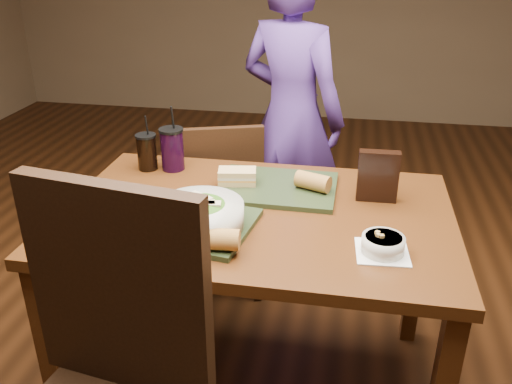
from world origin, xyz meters
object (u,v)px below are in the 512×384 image
at_px(salad_bowl, 200,214).
at_px(sandwich_far, 237,176).
at_px(tray_near, 185,224).
at_px(tray_far, 277,187).
at_px(sandwich_near, 141,207).
at_px(dining_table, 256,234).
at_px(baguette_near, 218,239).
at_px(baguette_far, 313,182).
at_px(cup_berry, 172,149).
at_px(soup_bowl, 383,244).
at_px(cup_cola, 147,152).
at_px(chair_far, 227,200).
at_px(chip_bag, 378,176).
at_px(diner, 292,117).

distance_m(salad_bowl, sandwich_far, 0.34).
distance_m(tray_near, tray_far, 0.41).
bearing_deg(sandwich_near, tray_far, 37.03).
xyz_separation_m(dining_table, baguette_near, (-0.06, -0.29, 0.14)).
xyz_separation_m(sandwich_far, baguette_far, (0.27, -0.00, 0.00)).
xyz_separation_m(sandwich_near, cup_berry, (-0.03, 0.42, 0.04)).
bearing_deg(tray_near, sandwich_near, 171.96).
height_order(soup_bowl, baguette_far, baguette_far).
bearing_deg(cup_berry, tray_near, -67.54).
distance_m(tray_near, baguette_far, 0.49).
bearing_deg(baguette_near, baguette_far, 62.73).
height_order(tray_far, cup_cola, cup_cola).
xyz_separation_m(chair_far, sandwich_near, (-0.11, -0.72, 0.32)).
relative_size(cup_cola, chip_bag, 1.22).
xyz_separation_m(chair_far, tray_far, (0.29, -0.42, 0.28)).
relative_size(tray_near, cup_berry, 1.63).
height_order(diner, soup_bowl, diner).
height_order(salad_bowl, soup_bowl, salad_bowl).
distance_m(diner, sandwich_near, 1.17).
distance_m(sandwich_near, baguette_near, 0.34).
distance_m(diner, cup_berry, 0.80).
bearing_deg(tray_far, chip_bag, -3.56).
relative_size(baguette_far, cup_cola, 0.56).
distance_m(chair_far, baguette_far, 0.69).
bearing_deg(diner, chair_far, 82.00).
height_order(tray_near, soup_bowl, soup_bowl).
distance_m(soup_bowl, sandwich_far, 0.62).
bearing_deg(chip_bag, tray_far, 175.02).
bearing_deg(soup_bowl, diner, 109.04).
xyz_separation_m(dining_table, salad_bowl, (-0.14, -0.17, 0.15)).
relative_size(chair_far, cup_berry, 3.34).
bearing_deg(tray_far, dining_table, -104.05).
bearing_deg(cup_berry, chip_bag, -10.19).
xyz_separation_m(salad_bowl, cup_cola, (-0.34, 0.45, 0.01)).
relative_size(soup_bowl, cup_cola, 0.73).
distance_m(tray_near, chip_bag, 0.67).
distance_m(tray_far, sandwich_far, 0.15).
bearing_deg(chair_far, tray_near, -86.57).
xyz_separation_m(baguette_far, chip_bag, (0.22, -0.01, 0.04)).
distance_m(diner, cup_cola, 0.86).
xyz_separation_m(chair_far, sandwich_far, (0.15, -0.43, 0.32)).
bearing_deg(dining_table, sandwich_far, 120.54).
bearing_deg(baguette_near, diner, 87.47).
bearing_deg(tray_far, sandwich_near, -142.97).
height_order(tray_near, cup_cola, cup_cola).
bearing_deg(soup_bowl, dining_table, 154.62).
height_order(tray_far, sandwich_far, sandwich_far).
bearing_deg(sandwich_near, soup_bowl, -5.34).
distance_m(tray_far, baguette_far, 0.14).
distance_m(dining_table, cup_cola, 0.58).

